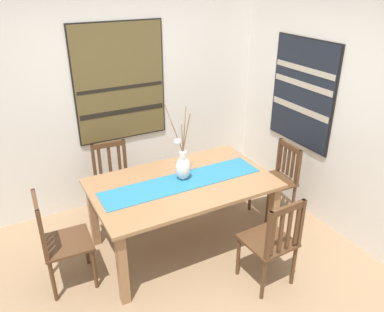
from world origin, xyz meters
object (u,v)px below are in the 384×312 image
object	(u,v)px
dining_table	(182,191)
chair_1	(272,241)
painting_on_back_wall	(120,83)
centerpiece_vase	(183,165)
chair_3	(59,240)
chair_0	(278,178)
chair_2	(114,180)
painting_on_side_wall	(303,93)

from	to	relation	value
dining_table	chair_1	distance (m)	1.00
chair_1	painting_on_back_wall	world-z (taller)	painting_on_back_wall
painting_on_back_wall	dining_table	bearing A→B (deg)	-82.67
centerpiece_vase	chair_1	xyz separation A→B (m)	(0.42, -0.92, -0.45)
dining_table	chair_1	xyz separation A→B (m)	(0.45, -0.88, -0.18)
chair_3	dining_table	bearing A→B (deg)	-0.75
chair_0	chair_3	xyz separation A→B (m)	(-2.47, -0.00, 0.02)
chair_2	chair_1	bearing A→B (deg)	-62.89
chair_2	painting_on_back_wall	size ratio (longest dim) A/B	0.66
chair_0	dining_table	bearing A→B (deg)	-179.11
dining_table	chair_3	size ratio (longest dim) A/B	1.87
painting_on_back_wall	painting_on_side_wall	bearing A→B (deg)	-30.91
dining_table	chair_2	world-z (taller)	chair_2
dining_table	chair_2	bearing A→B (deg)	116.92
painting_on_back_wall	chair_1	bearing A→B (deg)	-73.87
dining_table	chair_0	distance (m)	1.27
dining_table	chair_1	world-z (taller)	chair_1
painting_on_side_wall	dining_table	bearing A→B (deg)	-173.99
dining_table	centerpiece_vase	world-z (taller)	centerpiece_vase
chair_3	painting_on_back_wall	xyz separation A→B (m)	(1.06, 1.22, 1.00)
dining_table	chair_0	size ratio (longest dim) A/B	2.02
dining_table	painting_on_side_wall	distance (m)	1.79
chair_0	chair_2	world-z (taller)	chair_2
painting_on_back_wall	painting_on_side_wall	size ratio (longest dim) A/B	1.12
dining_table	painting_on_back_wall	size ratio (longest dim) A/B	1.31
chair_2	painting_on_back_wall	bearing A→B (deg)	52.12
chair_0	painting_on_back_wall	distance (m)	2.13
painting_on_back_wall	chair_3	bearing A→B (deg)	-130.98
chair_0	chair_1	size ratio (longest dim) A/B	0.95
dining_table	centerpiece_vase	size ratio (longest dim) A/B	2.37
chair_1	painting_on_side_wall	bearing A→B (deg)	41.81
chair_1	painting_on_back_wall	distance (m)	2.42
centerpiece_vase	chair_3	world-z (taller)	centerpiece_vase
chair_0	chair_1	world-z (taller)	chair_1
painting_on_side_wall	painting_on_back_wall	bearing A→B (deg)	149.09
chair_0	painting_on_side_wall	bearing A→B (deg)	22.14
chair_1	chair_2	world-z (taller)	chair_1
centerpiece_vase	painting_on_side_wall	world-z (taller)	painting_on_side_wall
dining_table	chair_3	distance (m)	1.23
centerpiece_vase	chair_2	bearing A→B (deg)	119.79
chair_1	chair_3	distance (m)	1.90
painting_on_side_wall	chair_2	bearing A→B (deg)	161.23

